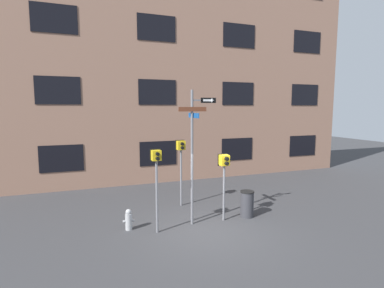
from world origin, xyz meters
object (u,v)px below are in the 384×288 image
at_px(pedestrian_signal_left, 156,169).
at_px(street_sign_pole, 194,146).
at_px(trash_bin, 247,204).
at_px(pedestrian_signal_across, 181,155).
at_px(fire_hydrant, 129,220).
at_px(pedestrian_signal_right, 224,169).

bearing_deg(pedestrian_signal_left, street_sign_pole, 11.36).
bearing_deg(trash_bin, pedestrian_signal_left, -176.18).
height_order(street_sign_pole, pedestrian_signal_across, street_sign_pole).
height_order(fire_hydrant, trash_bin, trash_bin).
xyz_separation_m(street_sign_pole, fire_hydrant, (-2.23, 0.27, -2.41)).
xyz_separation_m(street_sign_pole, trash_bin, (2.11, -0.05, -2.26)).
relative_size(street_sign_pole, fire_hydrant, 6.57).
xyz_separation_m(street_sign_pole, pedestrian_signal_left, (-1.39, -0.28, -0.65)).
height_order(street_sign_pole, pedestrian_signal_right, street_sign_pole).
distance_m(pedestrian_signal_left, pedestrian_signal_across, 2.81).
distance_m(street_sign_pole, fire_hydrant, 3.30).
bearing_deg(fire_hydrant, pedestrian_signal_across, 36.15).
bearing_deg(pedestrian_signal_right, street_sign_pole, 176.54).
bearing_deg(pedestrian_signal_right, fire_hydrant, 174.32).
xyz_separation_m(pedestrian_signal_right, trash_bin, (0.98, 0.02, -1.42)).
height_order(pedestrian_signal_left, pedestrian_signal_right, pedestrian_signal_left).
bearing_deg(pedestrian_signal_left, fire_hydrant, 147.21).
bearing_deg(street_sign_pole, pedestrian_signal_right, -3.46).
xyz_separation_m(pedestrian_signal_right, pedestrian_signal_across, (-0.93, 2.11, 0.23)).
relative_size(street_sign_pole, pedestrian_signal_across, 1.70).
bearing_deg(trash_bin, street_sign_pole, 178.77).
bearing_deg(street_sign_pole, trash_bin, -1.23).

